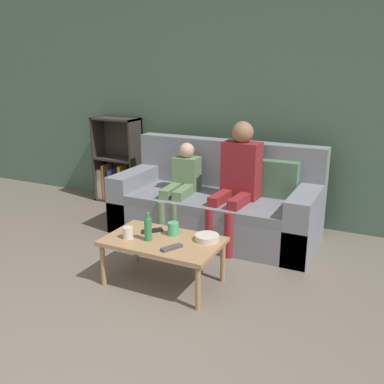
{
  "coord_description": "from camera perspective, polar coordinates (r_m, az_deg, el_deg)",
  "views": [
    {
      "loc": [
        1.45,
        -1.46,
        1.68
      ],
      "look_at": [
        -0.12,
        1.75,
        0.61
      ],
      "focal_mm": 40.0,
      "sensor_mm": 36.0,
      "label": 1
    }
  ],
  "objects": [
    {
      "name": "snack_bowl",
      "position": [
        3.31,
        2.03,
        -6.1
      ],
      "size": [
        0.19,
        0.19,
        0.05
      ],
      "color": "beige",
      "rests_on": "coffee_table"
    },
    {
      "name": "tv_remote_0",
      "position": [
        3.16,
        -2.73,
        -7.42
      ],
      "size": [
        0.12,
        0.17,
        0.02
      ],
      "rotation": [
        0.0,
        0.0,
        -0.47
      ],
      "color": "#47474C",
      "rests_on": "coffee_table"
    },
    {
      "name": "person_adult",
      "position": [
        4.07,
        6.15,
        2.31
      ],
      "size": [
        0.37,
        0.62,
        1.17
      ],
      "rotation": [
        0.0,
        0.0,
        -0.07
      ],
      "color": "maroon",
      "rests_on": "ground_plane"
    },
    {
      "name": "coffee_table",
      "position": [
        3.35,
        -3.88,
        -6.96
      ],
      "size": [
        0.9,
        0.54,
        0.37
      ],
      "color": "#A87F56",
      "rests_on": "ground_plane"
    },
    {
      "name": "person_child",
      "position": [
        4.29,
        -1.4,
        1.1
      ],
      "size": [
        0.28,
        0.62,
        0.92
      ],
      "rotation": [
        0.0,
        0.0,
        0.07
      ],
      "color": "#66845B",
      "rests_on": "ground_plane"
    },
    {
      "name": "wall_back",
      "position": [
        4.69,
        8.16,
        11.96
      ],
      "size": [
        12.0,
        0.06,
        2.6
      ],
      "color": "#4C6B56",
      "rests_on": "ground_plane"
    },
    {
      "name": "cup_near",
      "position": [
        3.37,
        -8.52,
        -5.39
      ],
      "size": [
        0.08,
        0.08,
        0.09
      ],
      "color": "silver",
      "rests_on": "coffee_table"
    },
    {
      "name": "cup_far",
      "position": [
        3.4,
        -2.52,
        -4.91
      ],
      "size": [
        0.09,
        0.09,
        0.1
      ],
      "color": "#4CB77A",
      "rests_on": "coffee_table"
    },
    {
      "name": "bottle",
      "position": [
        3.29,
        -5.89,
        -4.89
      ],
      "size": [
        0.06,
        0.06,
        0.22
      ],
      "color": "#33844C",
      "rests_on": "coffee_table"
    },
    {
      "name": "tv_remote_1",
      "position": [
        3.48,
        -5.33,
        -5.15
      ],
      "size": [
        0.15,
        0.15,
        0.02
      ],
      "rotation": [
        0.0,
        0.0,
        -0.78
      ],
      "color": "black",
      "rests_on": "coffee_table"
    },
    {
      "name": "ground_plane",
      "position": [
        2.65,
        -15.78,
        -23.26
      ],
      "size": [
        22.0,
        22.0,
        0.0
      ],
      "primitive_type": "plane",
      "color": "#70665B"
    },
    {
      "name": "bookshelf",
      "position": [
        5.46,
        -9.77,
        2.91
      ],
      "size": [
        0.58,
        0.28,
        1.05
      ],
      "color": "#332D28",
      "rests_on": "ground_plane"
    },
    {
      "name": "couch",
      "position": [
        4.34,
        3.37,
        -1.79
      ],
      "size": [
        2.03,
        0.87,
        0.92
      ],
      "color": "gray",
      "rests_on": "ground_plane"
    }
  ]
}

